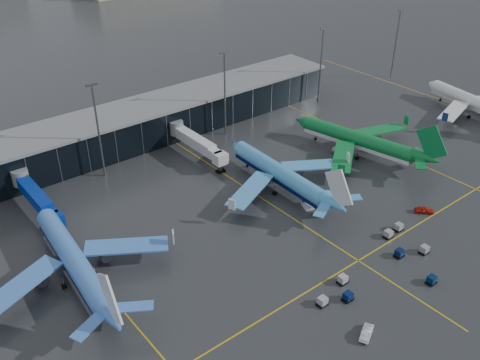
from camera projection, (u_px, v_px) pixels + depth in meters
ground at (274, 244)px, 115.34m from camera, size 600.00×600.00×0.00m
terminal_pier at (131, 126)px, 154.12m from camera, size 142.00×17.00×10.70m
jet_bridges at (37, 198)px, 123.01m from camera, size 94.00×27.50×7.20m
flood_masts at (166, 108)px, 144.47m from camera, size 203.00×0.50×25.50m
taxi_lines at (276, 207)px, 127.82m from camera, size 220.00×120.00×0.02m
airliner_arkefly at (70, 248)px, 103.07m from camera, size 43.58×48.69×14.02m
airliner_klm_near at (279, 164)px, 132.19m from camera, size 40.72×45.93×13.65m
airliner_aer_lingus at (358, 131)px, 148.02m from camera, size 48.47×52.75×13.98m
airliner_ba at (474, 95)px, 171.64m from camera, size 46.16×50.43×13.52m
baggage_carts at (383, 264)px, 108.65m from camera, size 32.65×16.46×1.70m
mobile_airstair at (308, 204)px, 127.51m from camera, size 3.26×3.80×3.45m
service_van_red at (424, 210)px, 125.50m from camera, size 4.31×4.37×1.49m
service_van_white at (367, 332)px, 92.78m from camera, size 4.92×3.55×1.54m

